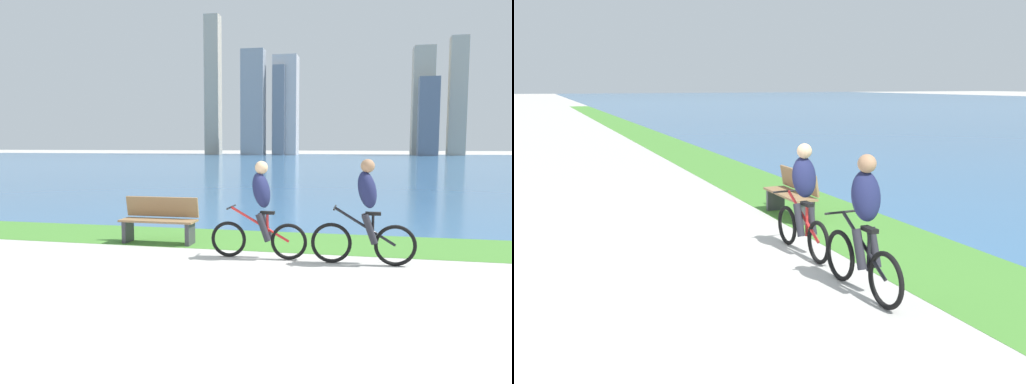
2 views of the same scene
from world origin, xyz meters
The scene contains 7 objects.
ground_plane centered at (0.00, 0.00, 0.00)m, with size 300.00×300.00×0.00m, color #B2AFA8.
grass_strip_bayside centered at (0.00, 3.17, 0.00)m, with size 120.00×2.05×0.01m, color #478433.
bay_water_surface centered at (0.00, 48.48, 0.00)m, with size 300.00×88.57×0.00m, color #386693.
cyclist_lead centered at (0.15, 1.64, 0.83)m, with size 1.66×0.52×1.66m.
cyclist_trailing centered at (1.88, 1.58, 0.84)m, with size 1.67×0.52×1.70m.
bench_near_path centered at (-2.06, 2.51, 0.45)m, with size 1.50×0.47×0.90m.
city_skyline_far_shore centered at (-4.91, 85.12, 9.77)m, with size 47.67×9.64×26.50m.
Camera 1 is at (1.82, -6.35, 1.93)m, focal length 34.30 mm.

